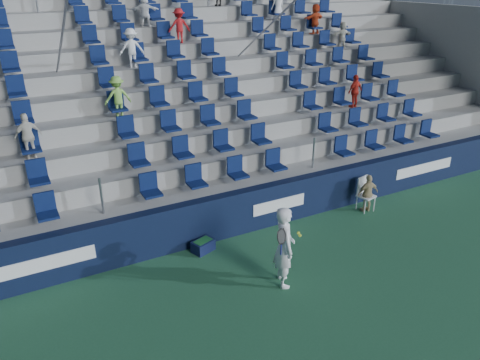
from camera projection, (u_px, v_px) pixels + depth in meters
The scene contains 7 objects.
ground at pixel (294, 303), 9.83m from camera, with size 70.00×70.00×0.00m, color #2B6440.
sponsor_wall at pixel (227, 215), 12.13m from camera, with size 24.00×0.32×1.20m.
grandstand at pixel (159, 111), 15.62m from camera, with size 24.00×8.17×6.63m.
tennis_player at pixel (284, 247), 10.10m from camera, with size 0.72×0.80×1.90m.
line_judge_chair at pixel (364, 191), 13.54m from camera, with size 0.52×0.53×1.00m.
line_judge at pixel (368, 193), 13.42m from camera, with size 0.67×0.28×1.14m, color tan.
ball_bin at pixel (203, 245), 11.62m from camera, with size 0.62×0.51×0.30m.
Camera 1 is at (-4.71, -6.48, 6.37)m, focal length 35.00 mm.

